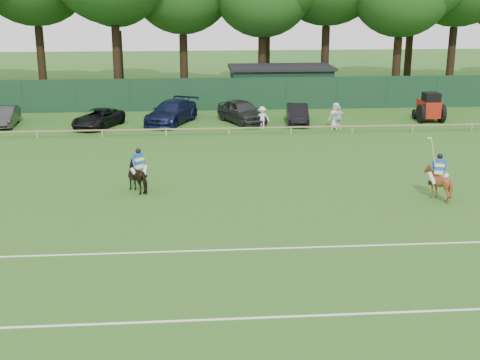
{
  "coord_description": "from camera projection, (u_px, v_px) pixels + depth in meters",
  "views": [
    {
      "loc": [
        -1.51,
        -22.06,
        8.78
      ],
      "look_at": [
        0.5,
        3.0,
        1.4
      ],
      "focal_mm": 48.0,
      "sensor_mm": 36.0,
      "label": 1
    }
  ],
  "objects": [
    {
      "name": "ground",
      "position": [
        233.0,
        239.0,
        23.69
      ],
      "size": [
        160.0,
        160.0,
        0.0
      ],
      "primitive_type": "plane",
      "color": "#1E4C14",
      "rests_on": "ground"
    },
    {
      "name": "spectator_mid",
      "position": [
        338.0,
        118.0,
        42.31
      ],
      "size": [
        0.95,
        0.42,
        1.59
      ],
      "primitive_type": "imported",
      "rotation": [
        0.0,
        0.0,
        -0.04
      ],
      "color": "silver",
      "rests_on": "ground"
    },
    {
      "name": "pitch_rail",
      "position": [
        213.0,
        128.0,
        40.78
      ],
      "size": [
        62.1,
        0.1,
        0.5
      ],
      "color": "#997F5B",
      "rests_on": "ground"
    },
    {
      "name": "horse_dark",
      "position": [
        139.0,
        176.0,
        29.21
      ],
      "size": [
        1.64,
        1.8,
        1.42
      ],
      "primitive_type": "imported",
      "rotation": [
        0.0,
        0.0,
        3.8
      ],
      "color": "black",
      "rests_on": "ground"
    },
    {
      "name": "horse_chestnut",
      "position": [
        438.0,
        183.0,
        28.1
      ],
      "size": [
        1.56,
        1.65,
        1.47
      ],
      "primitive_type": "imported",
      "rotation": [
        0.0,
        0.0,
        2.81
      ],
      "color": "brown",
      "rests_on": "ground"
    },
    {
      "name": "hatch_grey",
      "position": [
        242.0,
        111.0,
        44.56
      ],
      "size": [
        3.61,
        5.11,
        1.61
      ],
      "primitive_type": "imported",
      "rotation": [
        0.0,
        0.0,
        0.4
      ],
      "color": "#2B2C2E",
      "rests_on": "ground"
    },
    {
      "name": "utility_shed",
      "position": [
        281.0,
        84.0,
        52.41
      ],
      "size": [
        8.4,
        4.4,
        3.04
      ],
      "color": "#14331E",
      "rests_on": "ground"
    },
    {
      "name": "sedan_grey",
      "position": [
        5.0,
        117.0,
        43.53
      ],
      "size": [
        1.64,
        4.11,
        1.33
      ],
      "primitive_type": "imported",
      "rotation": [
        0.0,
        0.0,
        0.06
      ],
      "color": "#2F2F32",
      "rests_on": "ground"
    },
    {
      "name": "spectator_right",
      "position": [
        336.0,
        116.0,
        42.56
      ],
      "size": [
        1.02,
        0.9,
        1.76
      ],
      "primitive_type": "imported",
      "rotation": [
        0.0,
        0.0,
        -0.5
      ],
      "color": "silver",
      "rests_on": "ground"
    },
    {
      "name": "rider_chestnut",
      "position": [
        439.0,
        168.0,
        27.9
      ],
      "size": [
        0.92,
        0.74,
        2.05
      ],
      "rotation": [
        0.0,
        0.0,
        2.81
      ],
      "color": "silver",
      "rests_on": "ground"
    },
    {
      "name": "rider_dark",
      "position": [
        139.0,
        162.0,
        29.02
      ],
      "size": [
        0.82,
        0.69,
        1.41
      ],
      "rotation": [
        0.0,
        0.0,
        3.8
      ],
      "color": "silver",
      "rests_on": "ground"
    },
    {
      "name": "suv_black",
      "position": [
        98.0,
        118.0,
        43.16
      ],
      "size": [
        3.62,
        4.86,
        1.23
      ],
      "primitive_type": "imported",
      "rotation": [
        0.0,
        0.0,
        -0.41
      ],
      "color": "black",
      "rests_on": "ground"
    },
    {
      "name": "perimeter_fence",
      "position": [
        209.0,
        94.0,
        49.16
      ],
      "size": [
        92.08,
        0.08,
        2.5
      ],
      "color": "#14351E",
      "rests_on": "ground"
    },
    {
      "name": "sedan_navy",
      "position": [
        172.0,
        112.0,
        44.41
      ],
      "size": [
        4.18,
        5.83,
        1.57
      ],
      "primitive_type": "imported",
      "rotation": [
        0.0,
        0.0,
        -0.41
      ],
      "color": "#121839",
      "rests_on": "ground"
    },
    {
      "name": "spectator_left",
      "position": [
        262.0,
        118.0,
        42.74
      ],
      "size": [
        1.07,
        0.79,
        1.48
      ],
      "primitive_type": "imported",
      "rotation": [
        0.0,
        0.0,
        -0.27
      ],
      "color": "white",
      "rests_on": "ground"
    },
    {
      "name": "tree_row",
      "position": [
        228.0,
        94.0,
        57.32
      ],
      "size": [
        96.0,
        12.0,
        21.0
      ],
      "primitive_type": null,
      "color": "#26561C",
      "rests_on": "ground"
    },
    {
      "name": "pitch_lines",
      "position": [
        241.0,
        280.0,
        20.34
      ],
      "size": [
        60.0,
        5.1,
        0.01
      ],
      "color": "silver",
      "rests_on": "ground"
    },
    {
      "name": "estate_black",
      "position": [
        298.0,
        114.0,
        44.42
      ],
      "size": [
        1.82,
        4.14,
        1.32
      ],
      "primitive_type": "imported",
      "rotation": [
        0.0,
        0.0,
        -0.11
      ],
      "color": "black",
      "rests_on": "ground"
    },
    {
      "name": "tractor",
      "position": [
        429.0,
        108.0,
        45.02
      ],
      "size": [
        1.75,
        2.49,
        2.08
      ],
      "rotation": [
        0.0,
        0.0,
        -0.01
      ],
      "color": "#9C1E0E",
      "rests_on": "ground"
    }
  ]
}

